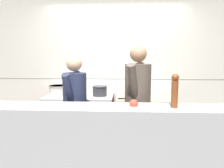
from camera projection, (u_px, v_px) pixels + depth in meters
wall_back_tiled at (115, 71)px, 4.01m from camera, size 8.00×0.06×2.60m
oven_range at (80, 121)px, 3.76m from camera, size 1.13×0.71×0.91m
prep_counter at (145, 123)px, 3.70m from camera, size 0.97×0.65×0.88m
pass_counter at (103, 150)px, 2.48m from camera, size 2.95×0.45×1.02m
stock_pot at (58, 90)px, 3.65m from camera, size 0.32×0.32×0.17m
sauce_pot at (77, 90)px, 3.70m from camera, size 0.25×0.25×0.15m
braising_pot at (100, 91)px, 3.63m from camera, size 0.25×0.25×0.17m
mixing_bowl_steel at (142, 95)px, 3.65m from camera, size 0.22×0.22×0.07m
chefs_knife at (128, 99)px, 3.51m from camera, size 0.40×0.09×0.02m
plated_dish_main at (21, 105)px, 2.45m from camera, size 0.24×0.24×0.02m
plated_dish_appetiser at (134, 106)px, 2.35m from camera, size 0.27×0.27×0.10m
pepper_mill at (175, 90)px, 2.33m from camera, size 0.08×0.08×0.37m
chef_head_cook at (75, 107)px, 2.99m from camera, size 0.36×0.69×1.57m
chef_sous at (138, 102)px, 2.96m from camera, size 0.44×0.74×1.72m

